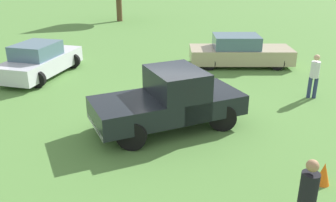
{
  "coord_description": "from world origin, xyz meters",
  "views": [
    {
      "loc": [
        1.12,
        -10.79,
        4.92
      ],
      "look_at": [
        -0.04,
        -0.75,
        0.9
      ],
      "focal_mm": 39.17,
      "sensor_mm": 36.0,
      "label": 1
    }
  ],
  "objects_px": {
    "sedan_near": "(239,52)",
    "traffic_cone": "(324,174)",
    "person_bystander": "(314,74)",
    "pickup_truck": "(171,99)",
    "person_visitor": "(307,196)",
    "sedan_far": "(40,61)"
  },
  "relations": [
    {
      "from": "person_visitor",
      "to": "person_bystander",
      "type": "bearing_deg",
      "value": -37.7
    },
    {
      "from": "traffic_cone",
      "to": "person_visitor",
      "type": "bearing_deg",
      "value": -115.09
    },
    {
      "from": "traffic_cone",
      "to": "sedan_near",
      "type": "bearing_deg",
      "value": 97.62
    },
    {
      "from": "traffic_cone",
      "to": "person_bystander",
      "type": "bearing_deg",
      "value": 79.04
    },
    {
      "from": "sedan_near",
      "to": "person_visitor",
      "type": "height_order",
      "value": "person_visitor"
    },
    {
      "from": "sedan_far",
      "to": "person_visitor",
      "type": "bearing_deg",
      "value": -125.91
    },
    {
      "from": "sedan_near",
      "to": "person_bystander",
      "type": "bearing_deg",
      "value": -65.83
    },
    {
      "from": "person_bystander",
      "to": "traffic_cone",
      "type": "distance_m",
      "value": 5.84
    },
    {
      "from": "pickup_truck",
      "to": "sedan_far",
      "type": "bearing_deg",
      "value": -67.02
    },
    {
      "from": "person_visitor",
      "to": "traffic_cone",
      "type": "xyz_separation_m",
      "value": [
        0.89,
        1.9,
        -0.68
      ]
    },
    {
      "from": "sedan_far",
      "to": "traffic_cone",
      "type": "relative_size",
      "value": 8.21
    },
    {
      "from": "person_bystander",
      "to": "traffic_cone",
      "type": "xyz_separation_m",
      "value": [
        -1.1,
        -5.7,
        -0.65
      ]
    },
    {
      "from": "pickup_truck",
      "to": "person_bystander",
      "type": "bearing_deg",
      "value": -178.28
    },
    {
      "from": "sedan_near",
      "to": "traffic_cone",
      "type": "distance_m",
      "value": 9.86
    },
    {
      "from": "pickup_truck",
      "to": "person_visitor",
      "type": "relative_size",
      "value": 2.83
    },
    {
      "from": "person_visitor",
      "to": "sedan_far",
      "type": "bearing_deg",
      "value": 22.4
    },
    {
      "from": "sedan_near",
      "to": "traffic_cone",
      "type": "bearing_deg",
      "value": -88.86
    },
    {
      "from": "person_bystander",
      "to": "pickup_truck",
      "type": "bearing_deg",
      "value": -52.66
    },
    {
      "from": "person_visitor",
      "to": "traffic_cone",
      "type": "bearing_deg",
      "value": -48.09
    },
    {
      "from": "sedan_far",
      "to": "person_visitor",
      "type": "distance_m",
      "value": 12.8
    },
    {
      "from": "sedan_far",
      "to": "person_bystander",
      "type": "distance_m",
      "value": 11.19
    },
    {
      "from": "person_bystander",
      "to": "traffic_cone",
      "type": "relative_size",
      "value": 2.99
    }
  ]
}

